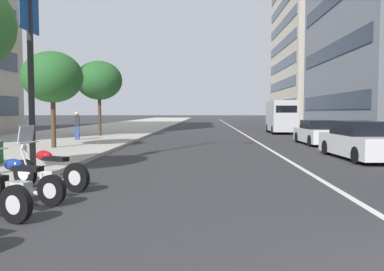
% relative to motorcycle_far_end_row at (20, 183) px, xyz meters
% --- Properties ---
extents(sidewalk_right_plaza, '(160.00, 10.44, 0.15)m').
position_rel_motorcycle_far_end_row_xyz_m(sidewalk_right_plaza, '(25.73, 5.75, -0.33)').
color(sidewalk_right_plaza, '#B2ADA3').
rests_on(sidewalk_right_plaza, ground).
extents(lane_centre_stripe, '(110.00, 0.16, 0.01)m').
position_rel_motorcycle_far_end_row_xyz_m(lane_centre_stripe, '(30.73, -6.84, -0.40)').
color(lane_centre_stripe, silver).
rests_on(lane_centre_stripe, ground).
extents(motorcycle_far_end_row, '(0.84, 2.06, 1.08)m').
position_rel_motorcycle_far_end_row_xyz_m(motorcycle_far_end_row, '(0.00, 0.00, 0.00)').
color(motorcycle_far_end_row, black).
rests_on(motorcycle_far_end_row, ground).
extents(motorcycle_second_in_row, '(1.00, 2.13, 1.50)m').
position_rel_motorcycle_far_end_row_xyz_m(motorcycle_second_in_row, '(1.37, -0.04, 0.04)').
color(motorcycle_second_in_row, black).
rests_on(motorcycle_second_in_row, ground).
extents(car_mid_block_traffic, '(4.68, 2.02, 1.47)m').
position_rel_motorcycle_far_end_row_xyz_m(car_mid_block_traffic, '(7.76, -9.77, 0.28)').
color(car_mid_block_traffic, silver).
rests_on(car_mid_block_traffic, ground).
extents(car_following_behind, '(4.18, 1.93, 1.36)m').
position_rel_motorcycle_far_end_row_xyz_m(car_following_behind, '(14.53, -10.03, 0.23)').
color(car_following_behind, silver).
rests_on(car_following_behind, ground).
extents(delivery_van_ahead, '(5.36, 2.16, 2.74)m').
position_rel_motorcycle_far_end_row_xyz_m(delivery_van_ahead, '(26.08, -10.10, 1.05)').
color(delivery_van_ahead, '#B7B7BC').
rests_on(delivery_van_ahead, ground).
extents(street_tree_far_plaza, '(2.79, 2.79, 4.49)m').
position_rel_motorcycle_far_end_row_xyz_m(street_tree_far_plaza, '(10.53, 3.42, 3.03)').
color(street_tree_far_plaza, '#473323').
rests_on(street_tree_far_plaza, sidewalk_right_plaza).
extents(street_tree_near_plaza_corner, '(3.20, 3.20, 5.24)m').
position_rel_motorcycle_far_end_row_xyz_m(street_tree_near_plaza_corner, '(19.89, 3.77, 3.61)').
color(street_tree_near_plaza_corner, '#473323').
rests_on(street_tree_near_plaza_corner, sidewalk_right_plaza).
extents(pedestrian_on_plaza, '(0.45, 0.34, 1.69)m').
position_rel_motorcycle_far_end_row_xyz_m(pedestrian_on_plaza, '(15.69, 4.01, 0.60)').
color(pedestrian_on_plaza, '#33478C').
rests_on(pedestrian_on_plaza, sidewalk_right_plaza).
extents(office_tower_near_left, '(23.81, 16.81, 37.79)m').
position_rel_motorcycle_far_end_row_xyz_m(office_tower_near_left, '(58.57, -24.55, 18.49)').
color(office_tower_near_left, beige).
rests_on(office_tower_near_left, ground).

